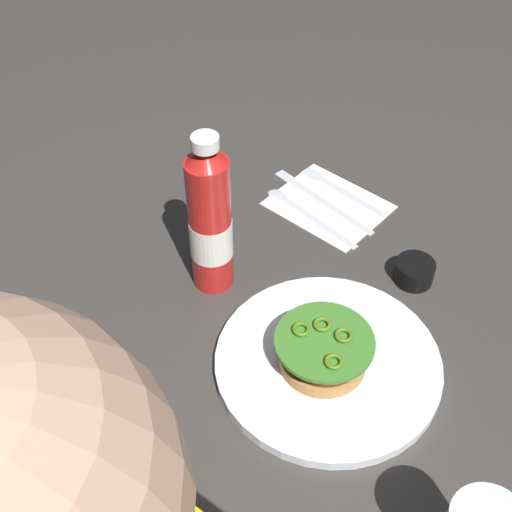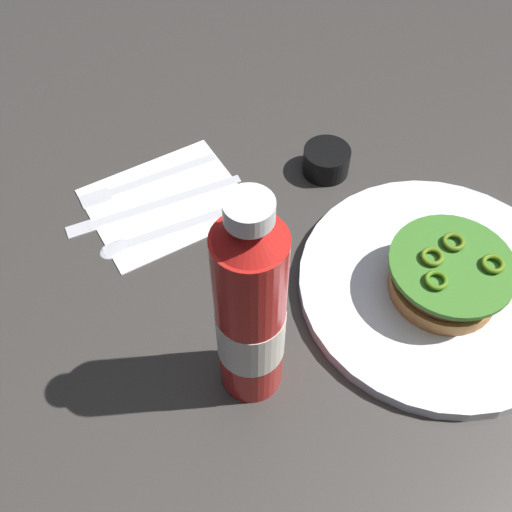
{
  "view_description": "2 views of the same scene",
  "coord_description": "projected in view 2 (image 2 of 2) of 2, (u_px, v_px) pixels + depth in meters",
  "views": [
    {
      "loc": [
        -0.26,
        0.54,
        0.72
      ],
      "look_at": [
        0.15,
        0.0,
        0.06
      ],
      "focal_mm": 47.51,
      "sensor_mm": 36.0,
      "label": 1
    },
    {
      "loc": [
        0.35,
        0.25,
        0.55
      ],
      "look_at": [
        0.13,
        -0.05,
        0.04
      ],
      "focal_mm": 43.01,
      "sensor_mm": 36.0,
      "label": 2
    }
  ],
  "objects": [
    {
      "name": "dinner_plate",
      "position": [
        437.0,
        286.0,
        0.65
      ],
      "size": [
        0.29,
        0.29,
        0.02
      ],
      "primitive_type": "cylinder",
      "color": "white",
      "rests_on": "ground_plane"
    },
    {
      "name": "condiment_cup",
      "position": [
        326.0,
        161.0,
        0.75
      ],
      "size": [
        0.06,
        0.06,
        0.03
      ],
      "primitive_type": "cylinder",
      "color": "black",
      "rests_on": "ground_plane"
    },
    {
      "name": "ketchup_bottle",
      "position": [
        250.0,
        315.0,
        0.51
      ],
      "size": [
        0.06,
        0.06,
        0.25
      ],
      "color": "red",
      "rests_on": "ground_plane"
    },
    {
      "name": "burger_sandwich",
      "position": [
        448.0,
        276.0,
        0.62
      ],
      "size": [
        0.13,
        0.13,
        0.05
      ],
      "color": "#BA7F44",
      "rests_on": "dinner_plate"
    },
    {
      "name": "spoon_utensil",
      "position": [
        158.0,
        232.0,
        0.7
      ],
      "size": [
        0.19,
        0.05,
        0.0
      ],
      "color": "silver",
      "rests_on": "napkin"
    },
    {
      "name": "napkin",
      "position": [
        166.0,
        201.0,
        0.73
      ],
      "size": [
        0.19,
        0.16,
        0.0
      ],
      "primitive_type": "cube",
      "rotation": [
        0.0,
        0.0,
        -0.08
      ],
      "color": "white",
      "rests_on": "ground_plane"
    },
    {
      "name": "butter_knife",
      "position": [
        144.0,
        206.0,
        0.72
      ],
      "size": [
        0.21,
        0.06,
        0.0
      ],
      "color": "silver",
      "rests_on": "napkin"
    },
    {
      "name": "ground_plane",
      "position": [
        382.0,
        257.0,
        0.68
      ],
      "size": [
        3.0,
        3.0,
        0.0
      ],
      "primitive_type": "plane",
      "color": "#373431"
    },
    {
      "name": "fork_utensil",
      "position": [
        137.0,
        182.0,
        0.74
      ],
      "size": [
        0.17,
        0.04,
        0.0
      ],
      "color": "silver",
      "rests_on": "napkin"
    }
  ]
}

